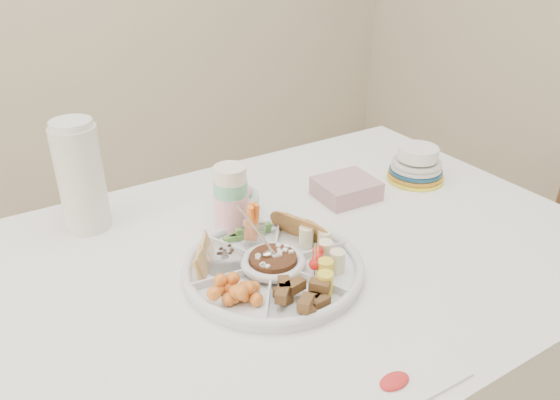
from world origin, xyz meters
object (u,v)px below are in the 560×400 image
thermos (80,175)px  party_tray (273,265)px  dining_table (278,376)px  plate_stack (417,163)px

thermos → party_tray: bearing=-55.9°
dining_table → plate_stack: (0.54, 0.12, 0.43)m
dining_table → thermos: bearing=132.8°
party_tray → thermos: thermos is taller
party_tray → plate_stack: 0.62m
dining_table → thermos: thermos is taller
dining_table → plate_stack: size_ratio=9.38×
party_tray → thermos: size_ratio=1.36×
dining_table → thermos: size_ratio=5.44×
dining_table → party_tray: size_ratio=4.00×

